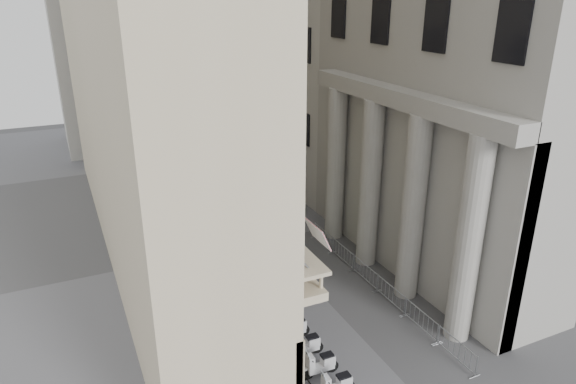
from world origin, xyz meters
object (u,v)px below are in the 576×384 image
security_tent (214,197)px  info_kiosk (228,269)px  pedestrian_a (221,195)px  pedestrian_b (264,182)px  street_lamp (190,155)px

security_tent → info_kiosk: security_tent is taller
pedestrian_a → info_kiosk: bearing=52.6°
pedestrian_a → security_tent: bearing=46.9°
pedestrian_b → security_tent: bearing=66.3°
street_lamp → pedestrian_a: street_lamp is taller
security_tent → street_lamp: size_ratio=0.49×
street_lamp → pedestrian_b: size_ratio=4.47×
security_tent → pedestrian_a: 5.77m
street_lamp → security_tent: bearing=-91.5°
street_lamp → info_kiosk: size_ratio=5.17×
security_tent → info_kiosk: 6.34m
street_lamp → pedestrian_b: 8.81m
street_lamp → pedestrian_b: bearing=10.1°
security_tent → street_lamp: bearing=106.7°
pedestrian_b → street_lamp: bearing=48.5°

